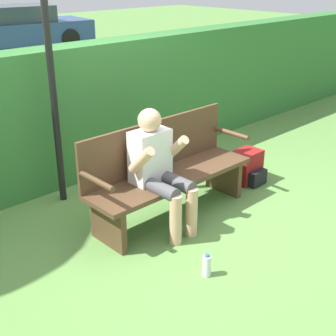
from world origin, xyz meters
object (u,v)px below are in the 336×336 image
person_seated (158,165)px  water_bottle (207,266)px  backpack (247,167)px  signpost (51,71)px  park_bench (167,171)px  parked_car (15,28)px

person_seated → water_bottle: size_ratio=5.67×
backpack → signpost: size_ratio=0.15×
person_seated → backpack: size_ratio=3.03×
park_bench → water_bottle: 1.17m
backpack → signpost: 2.41m
park_bench → backpack: 1.23m
park_bench → parked_car: (3.77, 10.63, 0.14)m
person_seated → backpack: bearing=1.5°
parked_car → water_bottle: bearing=-102.8°
person_seated → parked_car: 11.49m
backpack → parked_car: 11.04m
person_seated → parked_car: (4.01, 10.76, -0.03)m
person_seated → water_bottle: 1.05m
signpost → parked_car: 10.62m
water_bottle → park_bench: bearing=63.5°
backpack → parked_car: parked_car is taller
person_seated → water_bottle: bearing=-106.9°
person_seated → signpost: (-0.37, 1.12, 0.75)m
backpack → signpost: signpost is taller
signpost → backpack: bearing=-31.1°
water_bottle → signpost: size_ratio=0.08×
backpack → water_bottle: (-1.68, -0.89, -0.08)m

